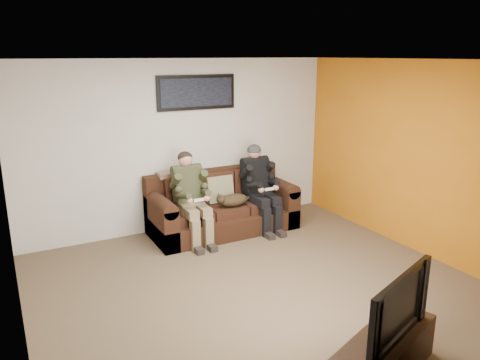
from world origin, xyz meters
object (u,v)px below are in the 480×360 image
framed_poster (197,92)px  tv_stand (383,357)px  sofa (221,208)px  person_left (191,192)px  person_right (259,182)px  cat (232,200)px  television (388,305)px

framed_poster → tv_stand: (-0.11, -4.17, -1.90)m
framed_poster → tv_stand: 4.58m
sofa → person_left: (-0.57, -0.19, 0.39)m
person_right → framed_poster: framed_poster is taller
person_right → cat: person_right is taller
cat → television: television is taller
framed_poster → television: framed_poster is taller
framed_poster → television: 4.40m
person_right → cat: (-0.51, -0.07, -0.19)m
television → tv_stand: bearing=159.6°
person_left → person_right: (1.14, 0.00, 0.00)m
framed_poster → sofa: bearing=-62.7°
tv_stand → television: television is taller
person_left → framed_poster: size_ratio=1.04×
person_right → television: size_ratio=1.27×
television → cat: bearing=63.5°
sofa → tv_stand: bearing=-94.7°
sofa → tv_stand: size_ratio=1.78×
person_right → sofa: bearing=162.0°
sofa → person_left: size_ratio=1.71×
sofa → person_left: bearing=-162.0°
person_left → cat: person_left is taller
framed_poster → television: size_ratio=1.21×
cat → framed_poster: framed_poster is taller
sofa → person_left: person_left is taller
tv_stand → television: size_ratio=1.21×
cat → person_left: bearing=173.4°
television → framed_poster: bearing=68.1°
sofa → tv_stand: 3.79m
sofa → person_right: 0.72m
sofa → tv_stand: (-0.31, -3.78, -0.15)m
cat → tv_stand: bearing=-96.1°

